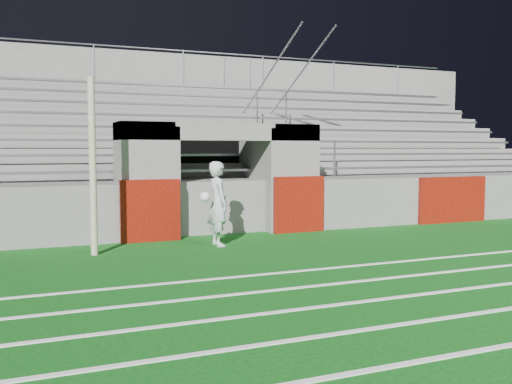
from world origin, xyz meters
name	(u,v)px	position (x,y,z in m)	size (l,w,h in m)	color
ground	(284,259)	(0.00, 0.00, 0.00)	(90.00, 90.00, 0.00)	#0C4910
field_post	(93,167)	(-3.12, 1.81, 1.67)	(0.13, 0.13, 3.35)	tan
field_markings	(499,347)	(0.00, -5.00, 0.01)	(28.00, 8.09, 0.01)	white
stadium_structure	(172,166)	(0.00, 7.97, 1.49)	(26.00, 8.48, 5.42)	#64625F
goalkeeper_with_ball	(218,203)	(-0.62, 1.89, 0.88)	(0.67, 0.67, 1.75)	#B7BEC1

